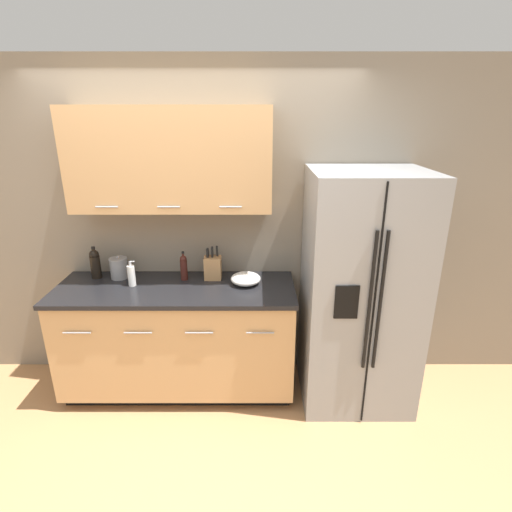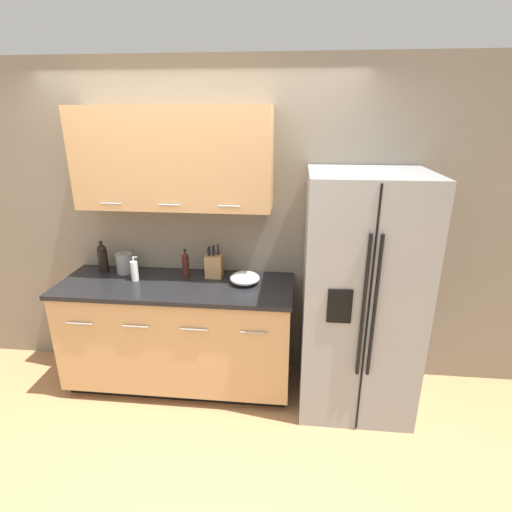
# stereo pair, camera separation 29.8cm
# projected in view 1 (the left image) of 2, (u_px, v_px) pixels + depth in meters

# --- Properties ---
(ground_plane) EXTENTS (14.00, 14.00, 0.00)m
(ground_plane) POSITION_uv_depth(u_px,v_px,m) (181.00, 486.00, 2.49)
(ground_plane) COLOR #B27F51
(wall_back) EXTENTS (10.00, 0.39, 2.60)m
(wall_back) POSITION_uv_depth(u_px,v_px,m) (193.00, 215.00, 3.19)
(wall_back) COLOR gray
(wall_back) RESTS_ON ground_plane
(counter_unit) EXTENTS (1.84, 0.64, 0.93)m
(counter_unit) POSITION_uv_depth(u_px,v_px,m) (177.00, 338.00, 3.23)
(counter_unit) COLOR black
(counter_unit) RESTS_ON ground_plane
(refrigerator) EXTENTS (0.83, 0.75, 1.83)m
(refrigerator) POSITION_uv_depth(u_px,v_px,m) (358.00, 291.00, 3.03)
(refrigerator) COLOR gray
(refrigerator) RESTS_ON ground_plane
(knife_block) EXTENTS (0.13, 0.11, 0.27)m
(knife_block) POSITION_uv_depth(u_px,v_px,m) (211.00, 267.00, 3.18)
(knife_block) COLOR #A87A4C
(knife_block) RESTS_ON counter_unit
(wine_bottle) EXTENTS (0.08, 0.08, 0.26)m
(wine_bottle) POSITION_uv_depth(u_px,v_px,m) (93.00, 264.00, 3.19)
(wine_bottle) COLOR black
(wine_bottle) RESTS_ON counter_unit
(soap_dispenser) EXTENTS (0.06, 0.06, 0.20)m
(soap_dispenser) POSITION_uv_depth(u_px,v_px,m) (130.00, 276.00, 3.06)
(soap_dispenser) COLOR white
(soap_dispenser) RESTS_ON counter_unit
(oil_bottle) EXTENTS (0.06, 0.06, 0.24)m
(oil_bottle) POSITION_uv_depth(u_px,v_px,m) (182.00, 267.00, 3.16)
(oil_bottle) COLOR #3D1914
(oil_bottle) RESTS_ON counter_unit
(steel_canister) EXTENTS (0.14, 0.14, 0.19)m
(steel_canister) POSITION_uv_depth(u_px,v_px,m) (117.00, 268.00, 3.20)
(steel_canister) COLOR gray
(steel_canister) RESTS_ON counter_unit
(mixing_bowl) EXTENTS (0.23, 0.23, 0.09)m
(mixing_bowl) POSITION_uv_depth(u_px,v_px,m) (244.00, 279.00, 3.10)
(mixing_bowl) COLOR white
(mixing_bowl) RESTS_ON counter_unit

